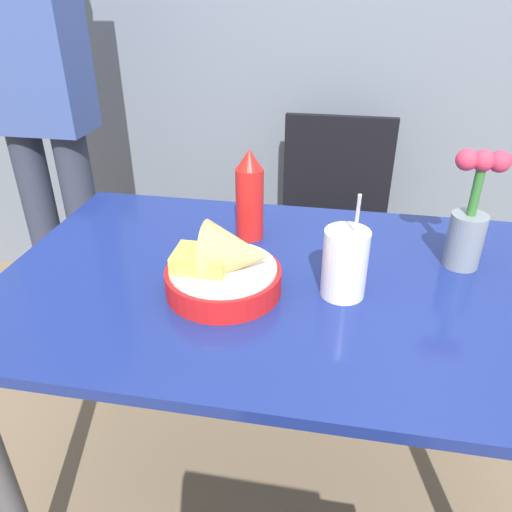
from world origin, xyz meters
name	(u,v)px	position (x,y,z in m)	size (l,w,h in m)	color
ground_plane	(277,494)	(0.00, 0.00, 0.00)	(12.00, 12.00, 0.00)	#7A664C
dining_table	(283,315)	(0.00, 0.00, 0.63)	(1.22, 0.77, 0.73)	navy
chair_far_window	(333,215)	(0.08, 0.81, 0.52)	(0.40, 0.40, 0.86)	black
food_basket	(227,269)	(-0.11, -0.07, 0.78)	(0.24, 0.24, 0.15)	red
ketchup_bottle	(250,196)	(-0.11, 0.18, 0.84)	(0.07, 0.07, 0.22)	red
drink_cup	(345,265)	(0.12, -0.04, 0.80)	(0.09, 0.09, 0.23)	silver
flower_vase	(470,219)	(0.38, 0.13, 0.84)	(0.11, 0.08, 0.26)	gray
person_standing	(32,74)	(-0.86, 0.55, 1.03)	(0.32, 0.20, 1.77)	#2D3347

